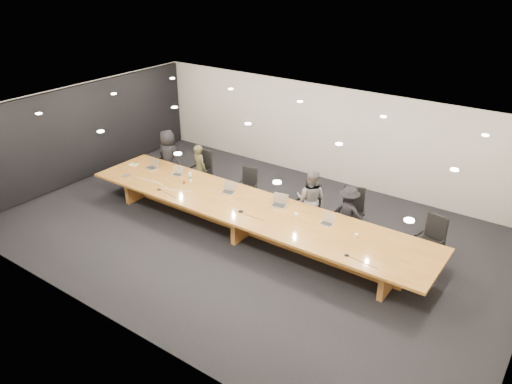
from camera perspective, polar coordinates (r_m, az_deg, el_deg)
ground at (r=12.10m, az=-0.83°, el=-4.78°), size 12.00×12.00×0.00m
back_wall at (r=14.64m, az=8.48°, el=6.54°), size 12.00×0.02×2.80m
left_wall_panel at (r=15.50m, az=-19.00°, el=6.38°), size 0.08×7.84×2.74m
conference_table at (r=11.84m, az=-0.84°, el=-2.60°), size 9.00×1.80×0.75m
chair_far_left at (r=15.09m, az=-10.58°, el=3.31°), size 0.62×0.62×0.99m
chair_left at (r=14.11m, az=-6.40°, el=2.39°), size 0.66×0.66×1.18m
chair_mid_left at (r=13.33m, az=-1.01°, el=0.68°), size 0.62×0.62×1.00m
chair_mid_right at (r=12.27m, az=5.83°, el=-1.46°), size 0.67×0.67×1.12m
chair_right at (r=11.95m, az=10.89°, el=-2.39°), size 0.78×0.78×1.21m
chair_far_right at (r=11.36m, az=19.23°, el=-5.28°), size 0.67×0.67×1.12m
person_a at (r=14.73m, az=-9.96°, el=4.03°), size 0.81×0.56×1.59m
person_b at (r=14.02m, az=-6.45°, el=2.71°), size 0.58×0.46×1.39m
person_c at (r=12.12m, az=6.27°, el=-0.81°), size 0.84×0.72×1.51m
person_d at (r=11.81m, az=10.50°, el=-2.38°), size 0.86×0.50×1.32m
laptop_a at (r=14.04m, az=-11.91°, el=3.17°), size 0.39×0.32×0.27m
laptop_b at (r=13.49m, az=-9.06°, el=2.37°), size 0.34×0.28×0.23m
laptop_c at (r=12.34m, az=-3.26°, el=0.49°), size 0.38×0.30×0.27m
laptop_d at (r=11.68m, az=2.61°, el=-1.00°), size 0.41×0.33×0.29m
laptop_e at (r=11.01m, az=8.06°, el=-3.17°), size 0.30×0.23×0.23m
water_bottle at (r=13.05m, az=-7.52°, el=1.69°), size 0.10×0.10×0.25m
amber_mug at (r=12.98m, az=-8.23°, el=1.11°), size 0.07×0.07×0.09m
paper_cup_near at (r=11.27m, az=4.62°, el=-2.66°), size 0.10×0.10×0.10m
paper_cup_far at (r=10.68m, az=11.40°, el=-4.90°), size 0.09×0.09×0.08m
notepad at (r=14.45m, az=-13.83°, el=3.07°), size 0.27×0.24×0.01m
lime_gadget at (r=14.45m, az=-13.76°, el=3.15°), size 0.16×0.10×0.02m
av_box at (r=13.74m, az=-14.65°, el=1.81°), size 0.23×0.20×0.03m
mic_left at (r=12.77m, az=-11.01°, el=0.32°), size 0.15×0.15×0.03m
mic_center at (r=11.49m, az=-1.77°, el=-2.17°), size 0.15×0.15×0.03m
mic_right at (r=10.05m, az=10.34°, el=-7.07°), size 0.13×0.13×0.03m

